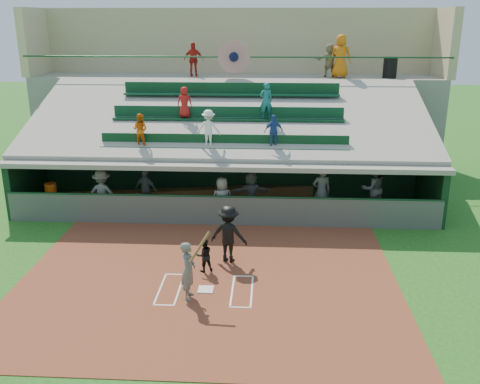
# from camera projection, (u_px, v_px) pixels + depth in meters

# --- Properties ---
(ground) EXTENTS (100.00, 100.00, 0.00)m
(ground) POSITION_uv_depth(u_px,v_px,m) (206.00, 291.00, 15.07)
(ground) COLOR #1E5618
(ground) RESTS_ON ground
(dirt_slab) EXTENTS (11.00, 9.00, 0.02)m
(dirt_slab) POSITION_uv_depth(u_px,v_px,m) (208.00, 282.00, 15.54)
(dirt_slab) COLOR brown
(dirt_slab) RESTS_ON ground
(home_plate) EXTENTS (0.43, 0.43, 0.03)m
(home_plate) POSITION_uv_depth(u_px,v_px,m) (206.00, 289.00, 15.05)
(home_plate) COLOR silver
(home_plate) RESTS_ON dirt_slab
(batters_box_chalk) EXTENTS (2.65, 1.85, 0.01)m
(batters_box_chalk) POSITION_uv_depth(u_px,v_px,m) (206.00, 290.00, 15.06)
(batters_box_chalk) COLOR white
(batters_box_chalk) RESTS_ON dirt_slab
(dugout_floor) EXTENTS (16.00, 3.50, 0.04)m
(dugout_floor) POSITION_uv_depth(u_px,v_px,m) (226.00, 209.00, 21.46)
(dugout_floor) COLOR gray
(dugout_floor) RESTS_ON ground
(concourse_slab) EXTENTS (20.00, 3.00, 4.60)m
(concourse_slab) POSITION_uv_depth(u_px,v_px,m) (236.00, 122.00, 27.16)
(concourse_slab) COLOR gray
(concourse_slab) RESTS_ON ground
(grandstand) EXTENTS (20.40, 10.40, 7.80)m
(grandstand) POSITION_uv_depth(u_px,v_px,m) (232.00, 134.00, 24.34)
(grandstand) COLOR #515651
(grandstand) RESTS_ON ground
(batter_at_plate) EXTENTS (0.83, 0.72, 1.95)m
(batter_at_plate) POSITION_uv_depth(u_px,v_px,m) (188.00, 270.00, 14.41)
(batter_at_plate) COLOR #535651
(batter_at_plate) RESTS_ON dirt_slab
(catcher) EXTENTS (0.62, 0.56, 1.04)m
(catcher) POSITION_uv_depth(u_px,v_px,m) (204.00, 255.00, 16.03)
(catcher) COLOR black
(catcher) RESTS_ON dirt_slab
(home_umpire) EXTENTS (1.30, 0.94, 1.82)m
(home_umpire) POSITION_uv_depth(u_px,v_px,m) (229.00, 234.00, 16.61)
(home_umpire) COLOR black
(home_umpire) RESTS_ON dirt_slab
(dugout_bench) EXTENTS (16.32, 3.56, 0.50)m
(dugout_bench) POSITION_uv_depth(u_px,v_px,m) (227.00, 193.00, 22.51)
(dugout_bench) COLOR brown
(dugout_bench) RESTS_ON dugout_floor
(white_table) EXTENTS (0.94, 0.80, 0.70)m
(white_table) POSITION_uv_depth(u_px,v_px,m) (52.00, 203.00, 20.99)
(white_table) COLOR white
(white_table) RESTS_ON dugout_floor
(water_cooler) EXTENTS (0.45, 0.45, 0.45)m
(water_cooler) POSITION_uv_depth(u_px,v_px,m) (51.00, 189.00, 20.85)
(water_cooler) COLOR #E4520D
(water_cooler) RESTS_ON white_table
(dugout_player_a) EXTENTS (1.20, 0.71, 1.83)m
(dugout_player_a) POSITION_uv_depth(u_px,v_px,m) (102.00, 193.00, 20.36)
(dugout_player_a) COLOR #5E615B
(dugout_player_a) RESTS_ON dugout_floor
(dugout_player_b) EXTENTS (1.03, 0.69, 1.62)m
(dugout_player_b) POSITION_uv_depth(u_px,v_px,m) (146.00, 189.00, 21.17)
(dugout_player_b) COLOR #5D605A
(dugout_player_b) RESTS_ON dugout_floor
(dugout_player_c) EXTENTS (0.96, 0.77, 1.72)m
(dugout_player_c) POSITION_uv_depth(u_px,v_px,m) (222.00, 200.00, 19.81)
(dugout_player_c) COLOR #5B5D58
(dugout_player_c) RESTS_ON dugout_floor
(dugout_player_d) EXTENTS (1.64, 0.78, 1.70)m
(dugout_player_d) POSITION_uv_depth(u_px,v_px,m) (251.00, 193.00, 20.64)
(dugout_player_d) COLOR #5F625C
(dugout_player_d) RESTS_ON dugout_floor
(dugout_player_e) EXTENTS (0.79, 0.59, 1.97)m
(dugout_player_e) POSITION_uv_depth(u_px,v_px,m) (321.00, 192.00, 20.32)
(dugout_player_e) COLOR #585B56
(dugout_player_e) RESTS_ON dugout_floor
(dugout_player_f) EXTENTS (1.15, 1.01, 2.00)m
(dugout_player_f) POSITION_uv_depth(u_px,v_px,m) (373.00, 188.00, 20.65)
(dugout_player_f) COLOR #5B5D58
(dugout_player_f) RESTS_ON dugout_floor
(trash_bin) EXTENTS (0.65, 0.65, 0.97)m
(trash_bin) POSITION_uv_depth(u_px,v_px,m) (390.00, 68.00, 25.22)
(trash_bin) COLOR black
(trash_bin) RESTS_ON concourse_slab
(concourse_staff_a) EXTENTS (0.96, 0.43, 1.61)m
(concourse_staff_a) POSITION_uv_depth(u_px,v_px,m) (194.00, 59.00, 25.78)
(concourse_staff_a) COLOR #B31E14
(concourse_staff_a) RESTS_ON concourse_slab
(concourse_staff_b) EXTENTS (1.09, 0.83, 2.00)m
(concourse_staff_b) POSITION_uv_depth(u_px,v_px,m) (341.00, 56.00, 25.16)
(concourse_staff_b) COLOR #D4680C
(concourse_staff_b) RESTS_ON concourse_slab
(concourse_staff_c) EXTENTS (1.49, 0.56, 1.58)m
(concourse_staff_c) POSITION_uv_depth(u_px,v_px,m) (330.00, 60.00, 25.56)
(concourse_staff_c) COLOR tan
(concourse_staff_c) RESTS_ON concourse_slab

